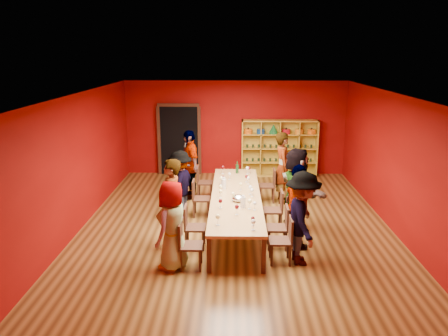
{
  "coord_description": "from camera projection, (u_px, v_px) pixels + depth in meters",
  "views": [
    {
      "loc": [
        -0.07,
        -9.32,
        3.89
      ],
      "look_at": [
        -0.29,
        0.87,
        1.15
      ],
      "focal_mm": 35.0,
      "sensor_mm": 36.0,
      "label": 1
    }
  ],
  "objects": [
    {
      "name": "wine_glass_14",
      "position": [
        220.0,
        201.0,
        8.97
      ],
      "size": [
        0.08,
        0.08,
        0.2
      ],
      "color": "silver",
      "rests_on": "tasting_table"
    },
    {
      "name": "chair_person_left_3",
      "position": [
        198.0,
        196.0,
        10.53
      ],
      "size": [
        0.42,
        0.42,
        0.89
      ],
      "color": "black",
      "rests_on": "ground"
    },
    {
      "name": "wine_glass_20",
      "position": [
        250.0,
        202.0,
        8.92
      ],
      "size": [
        0.09,
        0.09,
        0.22
      ],
      "color": "silver",
      "rests_on": "tasting_table"
    },
    {
      "name": "person_right_0",
      "position": [
        302.0,
        218.0,
        8.08
      ],
      "size": [
        0.54,
        1.18,
        1.78
      ],
      "primitive_type": "imported",
      "rotation": [
        0.0,
        0.0,
        1.63
      ],
      "color": "silver",
      "rests_on": "ground"
    },
    {
      "name": "person_left_3",
      "position": [
        180.0,
        184.0,
        10.46
      ],
      "size": [
        0.7,
        1.12,
        1.62
      ],
      "primitive_type": "imported",
      "rotation": [
        0.0,
        0.0,
        -1.85
      ],
      "color": "beige",
      "rests_on": "ground"
    },
    {
      "name": "wine_glass_7",
      "position": [
        229.0,
        174.0,
        10.99
      ],
      "size": [
        0.07,
        0.07,
        0.18
      ],
      "color": "silver",
      "rests_on": "tasting_table"
    },
    {
      "name": "wine_glass_0",
      "position": [
        246.0,
        177.0,
        10.75
      ],
      "size": [
        0.08,
        0.08,
        0.19
      ],
      "color": "silver",
      "rests_on": "tasting_table"
    },
    {
      "name": "carafe_b",
      "position": [
        243.0,
        202.0,
        9.0
      ],
      "size": [
        0.13,
        0.13,
        0.27
      ],
      "color": "silver",
      "rests_on": "tasting_table"
    },
    {
      "name": "tasting_table",
      "position": [
        236.0,
        197.0,
        9.83
      ],
      "size": [
        1.1,
        4.5,
        0.75
      ],
      "color": "#A47A44",
      "rests_on": "ground"
    },
    {
      "name": "chair_person_left_4",
      "position": [
        202.0,
        180.0,
        11.83
      ],
      "size": [
        0.42,
        0.42,
        0.89
      ],
      "color": "black",
      "rests_on": "ground"
    },
    {
      "name": "wine_glass_2",
      "position": [
        247.0,
        169.0,
        11.45
      ],
      "size": [
        0.08,
        0.08,
        0.21
      ],
      "color": "silver",
      "rests_on": "tasting_table"
    },
    {
      "name": "wine_glass_11",
      "position": [
        233.0,
        194.0,
        9.39
      ],
      "size": [
        0.08,
        0.08,
        0.21
      ],
      "color": "silver",
      "rests_on": "tasting_table"
    },
    {
      "name": "spittoon_bowl",
      "position": [
        239.0,
        198.0,
        9.41
      ],
      "size": [
        0.29,
        0.29,
        0.16
      ],
      "primitive_type": "ellipsoid",
      "color": "silver",
      "rests_on": "tasting_table"
    },
    {
      "name": "wine_glass_17",
      "position": [
        218.0,
        217.0,
        8.08
      ],
      "size": [
        0.09,
        0.09,
        0.22
      ],
      "color": "silver",
      "rests_on": "tasting_table"
    },
    {
      "name": "room_shell",
      "position": [
        236.0,
        163.0,
        9.62
      ],
      "size": [
        7.1,
        9.1,
        3.04
      ],
      "color": "#543516",
      "rests_on": "ground"
    },
    {
      "name": "chair_person_right_4",
      "position": [
        270.0,
        183.0,
        11.55
      ],
      "size": [
        0.42,
        0.42,
        0.89
      ],
      "color": "black",
      "rests_on": "ground"
    },
    {
      "name": "wine_glass_18",
      "position": [
        221.0,
        187.0,
        9.91
      ],
      "size": [
        0.08,
        0.08,
        0.2
      ],
      "color": "silver",
      "rests_on": "tasting_table"
    },
    {
      "name": "shelving_unit",
      "position": [
        279.0,
        145.0,
        13.89
      ],
      "size": [
        2.4,
        0.4,
        1.8
      ],
      "color": "gold",
      "rests_on": "ground"
    },
    {
      "name": "wine_glass_19",
      "position": [
        220.0,
        192.0,
        9.59
      ],
      "size": [
        0.08,
        0.08,
        0.2
      ],
      "color": "silver",
      "rests_on": "tasting_table"
    },
    {
      "name": "wine_glass_5",
      "position": [
        223.0,
        178.0,
        10.68
      ],
      "size": [
        0.08,
        0.08,
        0.19
      ],
      "color": "silver",
      "rests_on": "tasting_table"
    },
    {
      "name": "person_right_2",
      "position": [
        297.0,
        189.0,
        9.64
      ],
      "size": [
        1.06,
        1.8,
        1.87
      ],
      "primitive_type": "imported",
      "rotation": [
        0.0,
        0.0,
        1.92
      ],
      "color": "#161F3D",
      "rests_on": "ground"
    },
    {
      "name": "chair_person_right_1",
      "position": [
        281.0,
        225.0,
        8.8
      ],
      "size": [
        0.42,
        0.42,
        0.89
      ],
      "color": "black",
      "rests_on": "ground"
    },
    {
      "name": "chair_person_right_2",
      "position": [
        276.0,
        208.0,
        9.76
      ],
      "size": [
        0.42,
        0.42,
        0.89
      ],
      "color": "black",
      "rests_on": "ground"
    },
    {
      "name": "carafe_a",
      "position": [
        224.0,
        184.0,
        10.25
      ],
      "size": [
        0.12,
        0.12,
        0.28
      ],
      "color": "silver",
      "rests_on": "tasting_table"
    },
    {
      "name": "person_left_0",
      "position": [
        172.0,
        225.0,
        7.91
      ],
      "size": [
        0.72,
        0.92,
        1.66
      ],
      "primitive_type": "imported",
      "rotation": [
        0.0,
        0.0,
        -1.96
      ],
      "color": "silver",
      "rests_on": "ground"
    },
    {
      "name": "wine_glass_16",
      "position": [
        252.0,
        191.0,
        9.68
      ],
      "size": [
        0.08,
        0.08,
        0.19
      ],
      "color": "silver",
      "rests_on": "tasting_table"
    },
    {
      "name": "wine_glass_4",
      "position": [
        250.0,
        188.0,
        9.83
      ],
      "size": [
        0.09,
        0.09,
        0.22
      ],
      "color": "silver",
      "rests_on": "tasting_table"
    },
    {
      "name": "chair_person_right_0",
      "position": [
        285.0,
        238.0,
        8.19
      ],
      "size": [
        0.42,
        0.42,
        0.89
      ],
      "color": "black",
      "rests_on": "ground"
    },
    {
      "name": "wine_glass_12",
      "position": [
        249.0,
        168.0,
        11.54
      ],
      "size": [
        0.07,
        0.07,
        0.19
      ],
      "color": "silver",
      "rests_on": "tasting_table"
    },
    {
      "name": "person_right_1",
      "position": [
        298.0,
        207.0,
        8.69
      ],
      "size": [
        0.7,
        1.11,
        1.75
      ],
      "primitive_type": "imported",
      "rotation": [
        0.0,
        0.0,
        1.81
      ],
      "color": "#131B36",
      "rests_on": "ground"
    },
    {
      "name": "wine_glass_3",
      "position": [
        237.0,
        207.0,
        8.6
      ],
      "size": [
        0.09,
        0.09,
        0.22
      ],
      "color": "silver",
      "rests_on": "tasting_table"
    },
    {
      "name": "wine_glass_10",
      "position": [
        253.0,
        219.0,
        8.09
      ],
      "size": [
        0.07,
        0.07,
        0.18
      ],
      "color": "silver",
      "rests_on": "tasting_table"
    },
    {
      "name": "person_left_4",
      "position": [
        190.0,
        165.0,
        11.72
      ],
      "size": [
        0.88,
        1.21,
        1.87
      ],
      "primitive_type": "imported",
      "rotation": [
        0.0,
        0.0,
        -1.18
      ],
      "color": "#15193B",
      "rests_on": "ground"
    },
    {
      "name": "wine_glass_13",
      "position": [
        223.0,
        168.0,
        11.49
      ],
      "size": [
        0.09,
        0.09,
        0.22
      ],
      "color": "silver",
      "rests_on": "tasting_table"
    },
    {
      "name": "chair_person_left_0",
      "position": [
        187.0,
        243.0,
        7.99
      ],
      "size": [
        0.42,
        0.42,
        0.89
      ],
      "color": "black",
      "rests_on": "ground"
    },
    {
      "name": "wine_glass_9",
      "position": [
        255.0,
        204.0,
        8.86
      ],
      "size": [
        0.08,
        0.08,
        0.19
      ],
      "color": "silver",
      "rests_on": "tasting_table"
    },
    {
      "name": "wine_glass_1",
      "position": [
        253.0,
        222.0,
        7.85
      ],
      "size": [
        0.09,
        0.09,
        0.21
      ],
      "color": "silver",
      "rests_on": "tasting_table"
    },
    {
      "name": "wine_bottle",
      "position": [
        237.0,
        169.0,
        11.56
      ],
      "size": [
        0.08,
        0.08,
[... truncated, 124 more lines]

